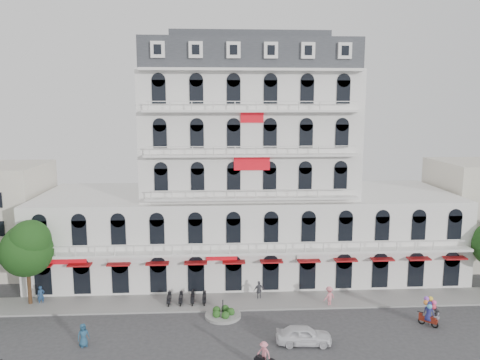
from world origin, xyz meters
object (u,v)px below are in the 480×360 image
rider_center (264,355)px  balloon_vendor (434,312)px  parked_car (304,335)px  rider_east (429,314)px

rider_center → balloon_vendor: bearing=61.7°
balloon_vendor → rider_center: bearing=-158.9°
parked_car → balloon_vendor: (11.55, 2.39, 0.51)m
parked_car → rider_east: 11.40m
rider_east → balloon_vendor: balloon_vendor is taller
rider_center → balloon_vendor: size_ratio=0.87×
rider_east → rider_center: rider_east is taller
parked_car → rider_east: bearing=-73.7°
rider_east → parked_car: bearing=55.1°
rider_east → balloon_vendor: (0.42, -0.02, 0.16)m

